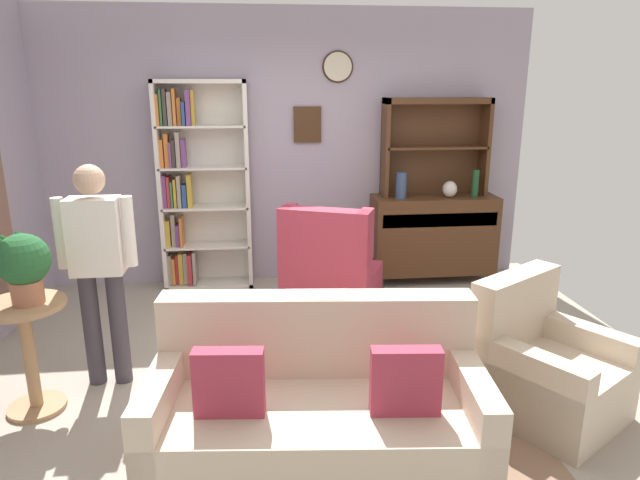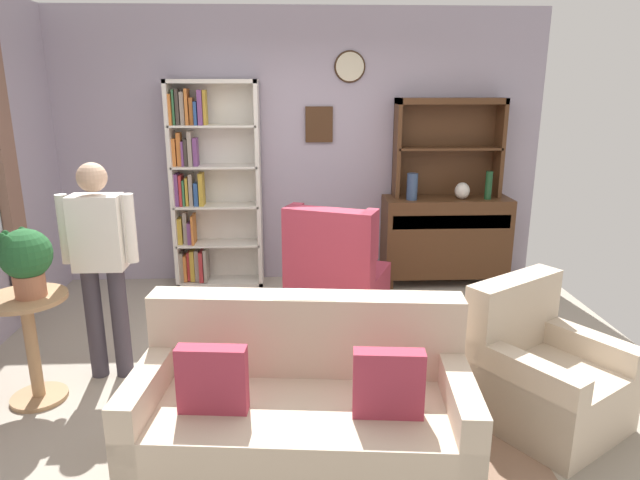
{
  "view_description": "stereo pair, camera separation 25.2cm",
  "coord_description": "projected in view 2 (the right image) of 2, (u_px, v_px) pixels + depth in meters",
  "views": [
    {
      "loc": [
        -0.34,
        -3.76,
        2.07
      ],
      "look_at": [
        0.1,
        0.2,
        0.95
      ],
      "focal_mm": 31.61,
      "sensor_mm": 36.0,
      "label": 1
    },
    {
      "loc": [
        -0.09,
        -3.78,
        2.07
      ],
      "look_at": [
        0.1,
        0.2,
        0.95
      ],
      "focal_mm": 31.61,
      "sensor_mm": 36.0,
      "label": 2
    }
  ],
  "objects": [
    {
      "name": "ground_plane",
      "position": [
        308.0,
        371.0,
        4.21
      ],
      "size": [
        5.4,
        4.6,
        0.02
      ],
      "primitive_type": "cube",
      "color": "#9E9384"
    },
    {
      "name": "wall_back",
      "position": [
        302.0,
        148.0,
        5.87
      ],
      "size": [
        5.0,
        0.09,
        2.8
      ],
      "color": "#A399AD",
      "rests_on": "ground_plane"
    },
    {
      "name": "area_rug",
      "position": [
        338.0,
        390.0,
        3.92
      ],
      "size": [
        2.23,
        2.12,
        0.01
      ],
      "primitive_type": "cube",
      "color": "#846651",
      "rests_on": "ground_plane"
    },
    {
      "name": "bookshelf",
      "position": [
        209.0,
        186.0,
        5.74
      ],
      "size": [
        0.9,
        0.3,
        2.1
      ],
      "color": "silver",
      "rests_on": "ground_plane"
    },
    {
      "name": "sideboard",
      "position": [
        445.0,
        236.0,
        5.92
      ],
      "size": [
        1.3,
        0.45,
        0.92
      ],
      "color": "#4C2D19",
      "rests_on": "ground_plane"
    },
    {
      "name": "sideboard_hutch",
      "position": [
        448.0,
        134.0,
        5.74
      ],
      "size": [
        1.1,
        0.26,
        1.0
      ],
      "color": "#4C2D19",
      "rests_on": "sideboard"
    },
    {
      "name": "vase_tall",
      "position": [
        412.0,
        187.0,
        5.68
      ],
      "size": [
        0.11,
        0.11,
        0.27
      ],
      "primitive_type": "cylinder",
      "color": "#33476B",
      "rests_on": "sideboard"
    },
    {
      "name": "vase_round",
      "position": [
        462.0,
        191.0,
        5.73
      ],
      "size": [
        0.15,
        0.15,
        0.17
      ],
      "primitive_type": "ellipsoid",
      "color": "beige",
      "rests_on": "sideboard"
    },
    {
      "name": "bottle_wine",
      "position": [
        489.0,
        185.0,
        5.7
      ],
      "size": [
        0.07,
        0.07,
        0.29
      ],
      "primitive_type": "cylinder",
      "color": "#194223",
      "rests_on": "sideboard"
    },
    {
      "name": "couch_floral",
      "position": [
        303.0,
        412.0,
        3.11
      ],
      "size": [
        1.87,
        1.02,
        0.9
      ],
      "color": "beige",
      "rests_on": "ground_plane"
    },
    {
      "name": "armchair_floral",
      "position": [
        542.0,
        378.0,
        3.51
      ],
      "size": [
        1.05,
        1.06,
        0.88
      ],
      "color": "beige",
      "rests_on": "ground_plane"
    },
    {
      "name": "wingback_chair",
      "position": [
        336.0,
        277.0,
        5.05
      ],
      "size": [
        1.03,
        1.04,
        1.05
      ],
      "color": "#A33347",
      "rests_on": "ground_plane"
    },
    {
      "name": "plant_stand",
      "position": [
        31.0,
        337.0,
        3.69
      ],
      "size": [
        0.52,
        0.52,
        0.74
      ],
      "color": "#A87F56",
      "rests_on": "ground_plane"
    },
    {
      "name": "potted_plant_large",
      "position": [
        24.0,
        257.0,
        3.54
      ],
      "size": [
        0.32,
        0.32,
        0.45
      ],
      "color": "#AD6B4C",
      "rests_on": "plant_stand"
    },
    {
      "name": "person_reading",
      "position": [
        101.0,
        256.0,
        3.9
      ],
      "size": [
        0.52,
        0.2,
        1.56
      ],
      "color": "#38333D",
      "rests_on": "ground_plane"
    }
  ]
}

